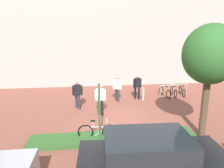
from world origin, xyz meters
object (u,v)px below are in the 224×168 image
Objects in this scene: person_suited_navy at (77,93)px; car_black_suv at (152,161)px; bike_at_sign at (98,131)px; person_shirt_blue at (100,97)px; person_shirt_white at (117,87)px; bollard_steel at (143,94)px; person_suited_dark at (137,85)px; parking_sign_post at (99,104)px; bike_rack_cluster at (174,91)px; tree_sidewalk at (210,55)px.

person_suited_navy is 7.03m from car_black_suv.
person_suited_navy is at bearing 104.54° from bike_at_sign.
person_shirt_blue is at bearing 101.48° from car_black_suv.
bollard_steel is at bearing 0.04° from person_shirt_white.
person_shirt_white is at bearing 72.35° from bike_at_sign.
person_suited_dark is 1.00× the size of person_suited_navy.
parking_sign_post is at bearing -74.88° from person_suited_navy.
parking_sign_post is 1.15× the size of bike_rack_cluster.
person_shirt_blue is 0.39× the size of car_black_suv.
person_suited_navy is 1.00× the size of person_shirt_white.
bike_at_sign is 3.99m from person_suited_navy.
car_black_suv is at bearing -63.17° from bike_at_sign.
parking_sign_post is at bearing -94.42° from person_shirt_blue.
bollard_steel is at bearing -41.06° from person_suited_dark.
person_suited_dark reaches higher than car_black_suv.
person_suited_dark and person_shirt_blue have the same top height.
parking_sign_post is 1.42× the size of person_suited_dark.
person_shirt_blue is at bearing -137.14° from person_suited_dark.
person_suited_navy is at bearing 105.12° from parking_sign_post.
tree_sidewalk reaches higher than bollard_steel.
bike_rack_cluster is 9.51m from car_black_suv.
person_suited_dark is (3.01, 5.23, 0.63)m from bike_at_sign.
person_shirt_blue reaches higher than bike_at_sign.
person_suited_dark is 4.24m from person_suited_navy.
person_suited_dark is at bearing 61.27° from parking_sign_post.
tree_sidewalk reaches higher than person_suited_navy.
person_suited_dark and person_suited_navy have the same top height.
person_suited_navy reaches higher than car_black_suv.
person_shirt_white is 7.72m from car_black_suv.
tree_sidewalk is 5.49m from bike_at_sign.
car_black_suv reaches higher than bollard_steel.
bollard_steel is (-2.48, -0.69, 0.10)m from bike_rack_cluster.
person_shirt_white and person_shirt_blue have the same top height.
person_suited_navy reaches higher than bollard_steel.
person_suited_navy is at bearing -165.22° from bike_rack_cluster.
bollard_steel is at bearing -164.37° from bike_rack_cluster.
tree_sidewalk is 7.30m from person_suited_navy.
person_suited_navy is at bearing 143.05° from tree_sidewalk.
tree_sidewalk is at bearing -75.03° from person_suited_dark.
person_suited_navy is 1.69m from person_shirt_blue.
person_suited_navy is 1.00× the size of person_shirt_blue.
bollard_steel is at bearing 56.93° from parking_sign_post.
bike_at_sign is 0.38× the size of car_black_suv.
person_suited_navy is (-0.99, 3.82, 0.63)m from bike_at_sign.
person_shirt_white is (-1.44, -0.31, 0.00)m from person_suited_dark.
person_shirt_white is at bearing 23.40° from person_suited_navy.
bike_rack_cluster is (1.35, 5.92, -3.15)m from tree_sidewalk.
bike_at_sign is at bearing -119.88° from person_suited_dark.
bike_at_sign is at bearing -107.65° from person_shirt_white.
tree_sidewalk is 2.75× the size of person_shirt_blue.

